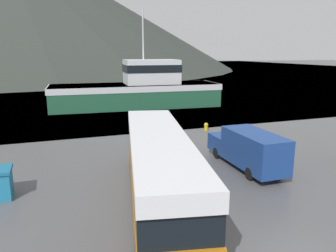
{
  "coord_description": "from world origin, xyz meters",
  "views": [
    {
      "loc": [
        -7.1,
        -7.59,
        6.86
      ],
      "look_at": [
        -0.1,
        12.39,
        2.0
      ],
      "focal_mm": 35.0,
      "sensor_mm": 36.0,
      "label": 1
    }
  ],
  "objects": [
    {
      "name": "hill_backdrop",
      "position": [
        -23.38,
        142.0,
        25.43
      ],
      "size": [
        179.76,
        179.76,
        50.86
      ],
      "primitive_type": "cone",
      "color": "#2D332D",
      "rests_on": "ground"
    },
    {
      "name": "mooring_bollard",
      "position": [
        5.37,
        17.83,
        0.37
      ],
      "size": [
        0.37,
        0.37,
        0.7
      ],
      "color": "#B29919",
      "rests_on": "ground"
    },
    {
      "name": "delivery_van",
      "position": [
        3.52,
        8.36,
        1.24
      ],
      "size": [
        2.0,
        6.4,
        2.33
      ],
      "rotation": [
        0.0,
        0.0,
        -0.01
      ],
      "color": "navy",
      "rests_on": "ground"
    },
    {
      "name": "fishing_boat",
      "position": [
        2.98,
        32.27,
        2.19
      ],
      "size": [
        21.13,
        7.39,
        11.86
      ],
      "rotation": [
        0.0,
        0.0,
        1.51
      ],
      "color": "#1E5138",
      "rests_on": "water_surface"
    },
    {
      "name": "water_surface",
      "position": [
        0.0,
        138.73,
        0.0
      ],
      "size": [
        240.0,
        240.0,
        0.0
      ],
      "primitive_type": "plane",
      "color": "#475B6B",
      "rests_on": "ground"
    },
    {
      "name": "tour_bus",
      "position": [
        -2.77,
        6.05,
        1.79
      ],
      "size": [
        5.07,
        12.9,
        3.16
      ],
      "rotation": [
        0.0,
        0.0,
        -0.21
      ],
      "color": "#B26614",
      "rests_on": "ground"
    },
    {
      "name": "small_boat",
      "position": [
        4.9,
        36.1,
        0.53
      ],
      "size": [
        3.96,
        7.35,
        1.07
      ],
      "rotation": [
        0.0,
        0.0,
        3.45
      ],
      "color": "#19234C",
      "rests_on": "water_surface"
    }
  ]
}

